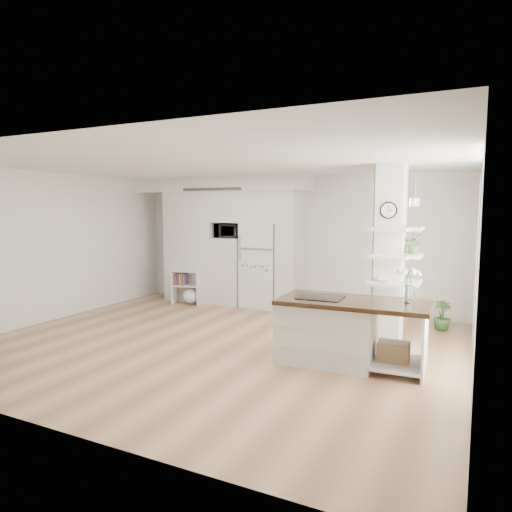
{
  "coord_description": "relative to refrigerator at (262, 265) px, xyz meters",
  "views": [
    {
      "loc": [
        3.49,
        -5.81,
        2.05
      ],
      "look_at": [
        0.21,
        0.9,
        1.27
      ],
      "focal_mm": 32.0,
      "sensor_mm": 36.0,
      "label": 1
    }
  ],
  "objects": [
    {
      "name": "decor_bowl",
      "position": [
        2.82,
        -1.78,
        0.13
      ],
      "size": [
        0.22,
        0.22,
        0.05
      ],
      "primitive_type": "imported",
      "color": "white",
      "rests_on": "column"
    },
    {
      "name": "refrigerator",
      "position": [
        0.0,
        0.0,
        0.0
      ],
      "size": [
        0.78,
        0.69,
        1.75
      ],
      "color": "white",
      "rests_on": "floor"
    },
    {
      "name": "room",
      "position": [
        0.53,
        -2.68,
        0.98
      ],
      "size": [
        7.04,
        6.04,
        2.72
      ],
      "color": "white",
      "rests_on": "ground"
    },
    {
      "name": "kitchen_island",
      "position": [
        2.37,
        -2.71,
        -0.42
      ],
      "size": [
        1.95,
        0.98,
        1.43
      ],
      "rotation": [
        0.0,
        0.0,
        0.04
      ],
      "color": "silver",
      "rests_on": "floor"
    },
    {
      "name": "floor",
      "position": [
        0.53,
        -2.68,
        -0.88
      ],
      "size": [
        7.0,
        6.0,
        0.01
      ],
      "primitive_type": "cube",
      "color": "tan",
      "rests_on": "ground"
    },
    {
      "name": "pendant_light",
      "position": [
        2.23,
        -2.53,
        1.24
      ],
      "size": [
        0.12,
        0.12,
        0.1
      ],
      "primitive_type": "cylinder",
      "color": "white",
      "rests_on": "room"
    },
    {
      "name": "floor_plant_b",
      "position": [
        3.52,
        -0.35,
        -0.63
      ],
      "size": [
        0.35,
        0.35,
        0.49
      ],
      "primitive_type": "imported",
      "rotation": [
        0.0,
        0.0,
        0.34
      ],
      "color": "#38692A",
      "rests_on": "floor"
    },
    {
      "name": "floor_plant_a",
      "position": [
        2.43,
        -2.7,
        -0.64
      ],
      "size": [
        0.3,
        0.25,
        0.47
      ],
      "primitive_type": "imported",
      "rotation": [
        0.0,
        0.0,
        0.19
      ],
      "color": "#38692A",
      "rests_on": "floor"
    },
    {
      "name": "bookshelf",
      "position": [
        -1.53,
        -0.46,
        -0.56
      ],
      "size": [
        0.68,
        0.47,
        0.73
      ],
      "rotation": [
        0.0,
        0.0,
        0.2
      ],
      "color": "silver",
      "rests_on": "floor"
    },
    {
      "name": "window",
      "position": [
        4.0,
        -2.38,
        0.62
      ],
      "size": [
        0.0,
        2.4,
        2.4
      ],
      "primitive_type": "plane",
      "rotation": [
        1.57,
        0.0,
        -1.57
      ],
      "color": "white",
      "rests_on": "room"
    },
    {
      "name": "column",
      "position": [
        2.9,
        -1.55,
        0.48
      ],
      "size": [
        0.69,
        0.9,
        2.7
      ],
      "color": "silver",
      "rests_on": "floor"
    },
    {
      "name": "shelf_plant",
      "position": [
        3.15,
        -1.38,
        0.65
      ],
      "size": [
        0.27,
        0.23,
        0.3
      ],
      "primitive_type": "imported",
      "color": "#38692A",
      "rests_on": "column"
    },
    {
      "name": "microwave",
      "position": [
        -0.75,
        -0.06,
        0.69
      ],
      "size": [
        0.54,
        0.37,
        0.3
      ],
      "primitive_type": "imported",
      "color": "#2D2D2D",
      "rests_on": "cabinet_wall"
    },
    {
      "name": "cabinet_wall",
      "position": [
        -0.92,
        -0.01,
        0.63
      ],
      "size": [
        4.0,
        0.71,
        2.7
      ],
      "color": "silver",
      "rests_on": "floor"
    }
  ]
}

